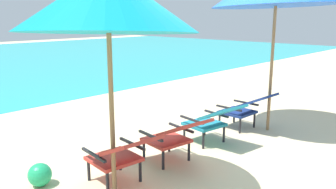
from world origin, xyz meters
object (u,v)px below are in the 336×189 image
lounge_chair_near_left (175,135)px  lounge_chair_near_right (213,119)px  lounge_chair_far_right (246,107)px  lounge_chair_far_left (122,153)px  beach_umbrella_left (108,1)px  beach_ball (40,175)px

lounge_chair_near_left → lounge_chair_near_right: bearing=3.9°
lounge_chair_far_right → lounge_chair_far_left: bearing=-179.0°
lounge_chair_far_right → beach_umbrella_left: bearing=-177.5°
lounge_chair_near_right → beach_ball: bearing=164.8°
lounge_chair_far_left → beach_umbrella_left: bearing=-156.3°
beach_umbrella_left → beach_ball: beach_umbrella_left is taller
lounge_chair_far_left → lounge_chair_near_right: (1.77, 0.05, 0.00)m
lounge_chair_near_right → beach_umbrella_left: size_ratio=0.37×
lounge_chair_far_left → lounge_chair_far_right: 2.73m
lounge_chair_near_left → beach_ball: (-1.50, 0.72, -0.27)m
lounge_chair_near_left → lounge_chair_far_right: (1.87, 0.06, 0.00)m
beach_umbrella_left → beach_ball: bearing=120.4°
lounge_chair_far_left → beach_ball: (-0.64, 0.70, -0.27)m
lounge_chair_far_right → beach_umbrella_left: 3.34m
lounge_chair_near_left → beach_umbrella_left: size_ratio=0.37×
lounge_chair_far_left → lounge_chair_near_left: bearing=-1.1°
lounge_chair_near_left → lounge_chair_far_right: 1.87m
beach_umbrella_left → beach_ball: (-0.46, 0.78, -1.91)m
lounge_chair_far_right → beach_ball: bearing=169.1°
lounge_chair_near_left → lounge_chair_far_right: size_ratio=1.05×
lounge_chair_near_left → lounge_chair_far_right: bearing=2.0°
lounge_chair_near_left → beach_ball: size_ratio=3.50×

